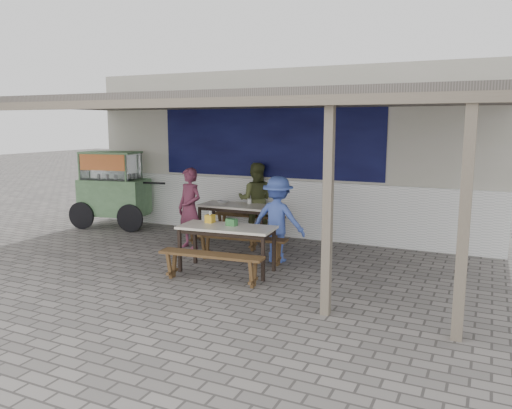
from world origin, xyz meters
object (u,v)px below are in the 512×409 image
object	(u,v)px
bench_left_street	(223,230)
donation_box	(232,222)
table_right	(227,231)
bench_right_street	(211,260)
table_left	(236,208)
vendor_cart	(113,186)
bench_right_wall	(241,242)
condiment_bowl	(223,202)
patron_street_side	(190,208)
patron_wall_side	(256,200)
bench_left_wall	(249,219)
condiment_jar	(249,201)
patron_right_table	(278,219)
tissue_box	(210,219)

from	to	relation	value
bench_left_street	donation_box	xyz separation A→B (m)	(0.89, -1.30, 0.46)
table_right	bench_right_street	world-z (taller)	table_right
donation_box	table_left	bearing A→B (deg)	115.47
bench_left_street	vendor_cart	size ratio (longest dim) A/B	0.76
bench_right_wall	condiment_bowl	world-z (taller)	condiment_bowl
patron_street_side	patron_wall_side	xyz separation A→B (m)	(0.70, 1.48, 0.01)
table_right	donation_box	xyz separation A→B (m)	(0.05, 0.08, 0.13)
table_left	bench_left_street	distance (m)	0.67
condiment_bowl	table_right	bearing A→B (deg)	-59.42
bench_left_wall	condiment_jar	world-z (taller)	condiment_jar
table_left	patron_right_table	world-z (taller)	patron_right_table
bench_left_wall	condiment_bowl	world-z (taller)	condiment_bowl
bench_left_wall	patron_street_side	distance (m)	1.63
bench_right_wall	vendor_cart	world-z (taller)	vendor_cart
bench_left_street	tissue_box	size ratio (longest dim) A/B	12.07
table_left	patron_street_side	size ratio (longest dim) A/B	0.97
bench_right_wall	patron_wall_side	size ratio (longest dim) A/B	1.06
bench_right_street	condiment_bowl	distance (m)	2.94
condiment_jar	tissue_box	bearing A→B (deg)	-82.35
table_left	vendor_cart	size ratio (longest dim) A/B	0.72
bench_right_wall	patron_wall_side	world-z (taller)	patron_wall_side
bench_right_street	patron_street_side	size ratio (longest dim) A/B	1.07
table_left	condiment_bowl	world-z (taller)	condiment_bowl
patron_right_table	condiment_jar	size ratio (longest dim) A/B	14.77
table_right	condiment_jar	distance (m)	2.32
patron_right_table	bench_left_wall	bearing A→B (deg)	-49.91
bench_left_street	tissue_box	xyz separation A→B (m)	(0.45, -1.23, 0.47)
bench_left_wall	condiment_jar	distance (m)	0.60
vendor_cart	donation_box	xyz separation A→B (m)	(4.10, -1.91, -0.14)
bench_right_street	vendor_cart	distance (m)	4.90
bench_left_street	bench_right_wall	xyz separation A→B (m)	(0.79, -0.78, 0.00)
patron_right_table	condiment_jar	bearing A→B (deg)	-47.40
patron_street_side	condiment_jar	world-z (taller)	patron_street_side
bench_left_wall	patron_street_side	bearing A→B (deg)	-110.34
table_left	bench_left_street	bearing A→B (deg)	-90.00
vendor_cart	condiment_bowl	size ratio (longest dim) A/B	9.47
tissue_box	donation_box	bearing A→B (deg)	-9.64
tissue_box	condiment_bowl	world-z (taller)	tissue_box
condiment_bowl	tissue_box	bearing A→B (deg)	-66.86
bench_left_wall	condiment_jar	bearing A→B (deg)	-62.15
bench_right_wall	bench_left_street	bearing A→B (deg)	129.97
patron_wall_side	patron_street_side	bearing A→B (deg)	48.26
table_left	patron_wall_side	size ratio (longest dim) A/B	0.96
vendor_cart	patron_right_table	distance (m)	4.69
bench_right_wall	donation_box	size ratio (longest dim) A/B	9.86
bench_left_wall	vendor_cart	bearing A→B (deg)	-170.59
table_right	patron_street_side	bearing A→B (deg)	136.79
patron_wall_side	donation_box	distance (m)	2.59
condiment_bowl	donation_box	bearing A→B (deg)	-57.40
bench_left_street	tissue_box	bearing A→B (deg)	-70.52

